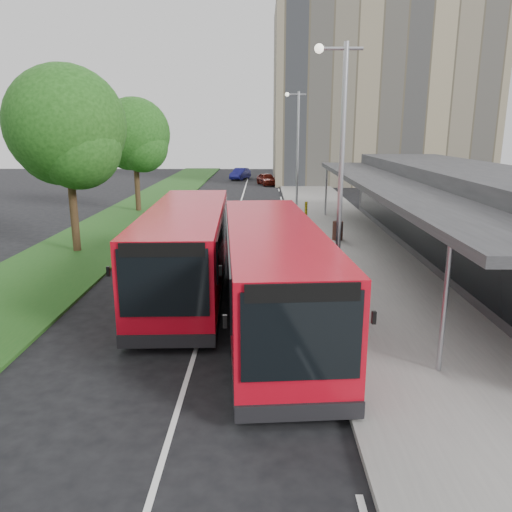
{
  "coord_description": "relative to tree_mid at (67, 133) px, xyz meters",
  "views": [
    {
      "loc": [
        1.75,
        -13.76,
        5.65
      ],
      "look_at": [
        1.53,
        2.51,
        1.5
      ],
      "focal_mm": 35.0,
      "sensor_mm": 36.0,
      "label": 1
    }
  ],
  "objects": [
    {
      "name": "lamp_post_near",
      "position": [
        11.13,
        -7.05,
        -0.75
      ],
      "size": [
        1.44,
        0.28,
        8.0
      ],
      "color": "#9A9CA3",
      "rests_on": "pavement"
    },
    {
      "name": "lamp_post_far",
      "position": [
        11.13,
        12.95,
        -0.75
      ],
      "size": [
        1.44,
        0.28,
        8.0
      ],
      "color": "#9A9CA3",
      "rests_on": "pavement"
    },
    {
      "name": "lane_centre_line",
      "position": [
        7.01,
        5.95,
        -5.46
      ],
      "size": [
        0.12,
        70.0,
        0.01
      ],
      "primitive_type": "cube",
      "color": "silver",
      "rests_on": "ground"
    },
    {
      "name": "kerb_dashes",
      "position": [
        10.31,
        9.95,
        -5.46
      ],
      "size": [
        0.12,
        56.0,
        0.01
      ],
      "color": "silver",
      "rests_on": "ground"
    },
    {
      "name": "station_building",
      "position": [
        17.87,
        -1.05,
        -3.43
      ],
      "size": [
        7.7,
        26.0,
        4.0
      ],
      "color": "#29292C",
      "rests_on": "ground"
    },
    {
      "name": "office_block",
      "position": [
        21.01,
        32.95,
        3.53
      ],
      "size": [
        22.0,
        12.0,
        18.0
      ],
      "primitive_type": "cube",
      "color": "gray",
      "rests_on": "ground"
    },
    {
      "name": "car_far",
      "position": [
        6.16,
        35.32,
        -4.82
      ],
      "size": [
        2.42,
        4.14,
        1.29
      ],
      "primitive_type": "imported",
      "rotation": [
        0.0,
        0.0,
        -0.29
      ],
      "color": "navy",
      "rests_on": "ground"
    },
    {
      "name": "ground",
      "position": [
        7.01,
        -9.05,
        -5.47
      ],
      "size": [
        120.0,
        120.0,
        0.0
      ],
      "primitive_type": "plane",
      "color": "black",
      "rests_on": "ground"
    },
    {
      "name": "car_near",
      "position": [
        9.19,
        29.34,
        -4.84
      ],
      "size": [
        2.43,
        3.92,
        1.25
      ],
      "primitive_type": "imported",
      "rotation": [
        0.0,
        0.0,
        0.28
      ],
      "color": "#60150D",
      "rests_on": "ground"
    },
    {
      "name": "litter_bin",
      "position": [
        12.59,
        2.16,
        -4.84
      ],
      "size": [
        0.53,
        0.53,
        0.95
      ],
      "primitive_type": "cylinder",
      "rotation": [
        0.0,
        0.0,
        0.01
      ],
      "color": "#341C15",
      "rests_on": "pavement"
    },
    {
      "name": "bollard",
      "position": [
        11.5,
        8.4,
        -4.78
      ],
      "size": [
        0.23,
        0.23,
        1.07
      ],
      "primitive_type": "cylinder",
      "rotation": [
        0.0,
        0.0,
        0.4
      ],
      "color": "yellow",
      "rests_on": "pavement"
    },
    {
      "name": "grass_verge",
      "position": [
        0.01,
        10.95,
        -5.42
      ],
      "size": [
        5.0,
        80.0,
        0.1
      ],
      "primitive_type": "cube",
      "color": "#1C4B18",
      "rests_on": "ground"
    },
    {
      "name": "tree_far",
      "position": [
        0.0,
        12.0,
        -0.44
      ],
      "size": [
        4.84,
        4.84,
        7.78
      ],
      "color": "#342515",
      "rests_on": "ground"
    },
    {
      "name": "bus_second",
      "position": [
        6.1,
        -5.8,
        -3.93
      ],
      "size": [
        3.14,
        10.71,
        3.0
      ],
      "rotation": [
        0.0,
        0.0,
        0.04
      ],
      "color": "#B00919",
      "rests_on": "ground"
    },
    {
      "name": "pavement",
      "position": [
        13.01,
        10.95,
        -5.39
      ],
      "size": [
        5.0,
        80.0,
        0.15
      ],
      "primitive_type": "cube",
      "color": "slate",
      "rests_on": "ground"
    },
    {
      "name": "bus_main",
      "position": [
        9.06,
        -9.05,
        -3.93
      ],
      "size": [
        3.54,
        10.78,
        3.0
      ],
      "rotation": [
        0.0,
        0.0,
        0.08
      ],
      "color": "#B00919",
      "rests_on": "ground"
    },
    {
      "name": "tree_mid",
      "position": [
        0.0,
        0.0,
        0.0
      ],
      "size": [
        5.27,
        5.27,
        8.47
      ],
      "color": "#342515",
      "rests_on": "ground"
    }
  ]
}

